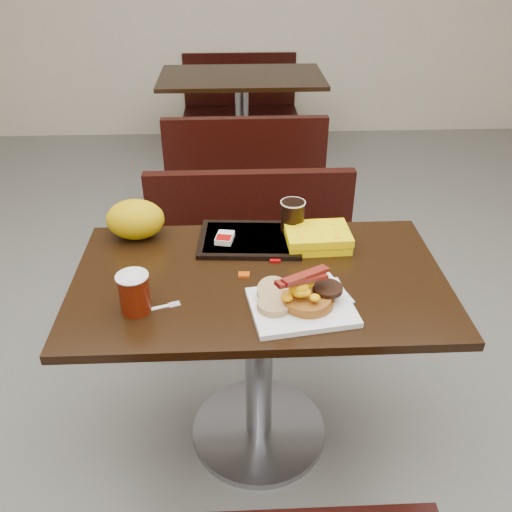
{
  "coord_description": "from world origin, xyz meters",
  "views": [
    {
      "loc": [
        -0.08,
        -1.43,
        1.74
      ],
      "look_at": [
        -0.01,
        0.01,
        0.82
      ],
      "focal_mm": 37.85,
      "sensor_mm": 36.0,
      "label": 1
    }
  ],
  "objects_px": {
    "bench_far_n": "(240,101)",
    "pancake_stack": "(308,299)",
    "clamshell": "(317,238)",
    "table_near": "(259,362)",
    "paper_bag": "(135,219)",
    "platter": "(302,307)",
    "tray": "(250,239)",
    "fork": "(155,308)",
    "knife": "(339,286)",
    "bench_near_n": "(252,261)",
    "table_far": "(242,125)",
    "hashbrown_sleeve_left": "(225,238)",
    "bench_far_s": "(245,162)",
    "coffee_cup_near": "(134,293)",
    "coffee_cup_far": "(292,216)"
  },
  "relations": [
    {
      "from": "bench_near_n",
      "to": "tray",
      "type": "height_order",
      "value": "tray"
    },
    {
      "from": "knife",
      "to": "clamshell",
      "type": "distance_m",
      "value": 0.26
    },
    {
      "from": "coffee_cup_near",
      "to": "clamshell",
      "type": "distance_m",
      "value": 0.68
    },
    {
      "from": "bench_near_n",
      "to": "hashbrown_sleeve_left",
      "type": "bearing_deg",
      "value": -102.7
    },
    {
      "from": "knife",
      "to": "coffee_cup_far",
      "type": "bearing_deg",
      "value": -179.22
    },
    {
      "from": "bench_far_n",
      "to": "paper_bag",
      "type": "distance_m",
      "value": 3.09
    },
    {
      "from": "platter",
      "to": "clamshell",
      "type": "bearing_deg",
      "value": 66.47
    },
    {
      "from": "bench_near_n",
      "to": "paper_bag",
      "type": "bearing_deg",
      "value": -135.17
    },
    {
      "from": "table_near",
      "to": "paper_bag",
      "type": "relative_size",
      "value": 5.81
    },
    {
      "from": "table_far",
      "to": "clamshell",
      "type": "bearing_deg",
      "value": -84.95
    },
    {
      "from": "coffee_cup_far",
      "to": "clamshell",
      "type": "xyz_separation_m",
      "value": [
        0.08,
        -0.08,
        -0.04
      ]
    },
    {
      "from": "bench_far_s",
      "to": "table_far",
      "type": "bearing_deg",
      "value": 90.0
    },
    {
      "from": "tray",
      "to": "hashbrown_sleeve_left",
      "type": "xyz_separation_m",
      "value": [
        -0.09,
        -0.02,
        0.02
      ]
    },
    {
      "from": "bench_far_s",
      "to": "pancake_stack",
      "type": "height_order",
      "value": "pancake_stack"
    },
    {
      "from": "table_far",
      "to": "pancake_stack",
      "type": "relative_size",
      "value": 7.85
    },
    {
      "from": "table_far",
      "to": "paper_bag",
      "type": "xyz_separation_m",
      "value": [
        -0.43,
        -2.33,
        0.45
      ]
    },
    {
      "from": "bench_far_s",
      "to": "bench_far_n",
      "type": "distance_m",
      "value": 1.4
    },
    {
      "from": "platter",
      "to": "paper_bag",
      "type": "xyz_separation_m",
      "value": [
        -0.54,
        0.45,
        0.06
      ]
    },
    {
      "from": "clamshell",
      "to": "bench_far_s",
      "type": "bearing_deg",
      "value": 94.69
    },
    {
      "from": "bench_near_n",
      "to": "bench_far_s",
      "type": "xyz_separation_m",
      "value": [
        0.0,
        1.2,
        0.0
      ]
    },
    {
      "from": "coffee_cup_far",
      "to": "hashbrown_sleeve_left",
      "type": "bearing_deg",
      "value": -165.91
    },
    {
      "from": "bench_near_n",
      "to": "paper_bag",
      "type": "relative_size",
      "value": 4.84
    },
    {
      "from": "bench_far_n",
      "to": "pancake_stack",
      "type": "relative_size",
      "value": 6.54
    },
    {
      "from": "bench_far_n",
      "to": "tray",
      "type": "height_order",
      "value": "tray"
    },
    {
      "from": "table_far",
      "to": "coffee_cup_near",
      "type": "height_order",
      "value": "coffee_cup_near"
    },
    {
      "from": "table_far",
      "to": "platter",
      "type": "height_order",
      "value": "platter"
    },
    {
      "from": "hashbrown_sleeve_left",
      "to": "pancake_stack",
      "type": "bearing_deg",
      "value": -45.1
    },
    {
      "from": "pancake_stack",
      "to": "tray",
      "type": "bearing_deg",
      "value": 111.64
    },
    {
      "from": "fork",
      "to": "hashbrown_sleeve_left",
      "type": "xyz_separation_m",
      "value": [
        0.21,
        0.36,
        0.03
      ]
    },
    {
      "from": "bench_far_s",
      "to": "coffee_cup_near",
      "type": "relative_size",
      "value": 8.1
    },
    {
      "from": "bench_near_n",
      "to": "bench_far_n",
      "type": "relative_size",
      "value": 1.0
    },
    {
      "from": "hashbrown_sleeve_left",
      "to": "platter",
      "type": "bearing_deg",
      "value": -47.49
    },
    {
      "from": "bench_far_n",
      "to": "hashbrown_sleeve_left",
      "type": "height_order",
      "value": "hashbrown_sleeve_left"
    },
    {
      "from": "platter",
      "to": "paper_bag",
      "type": "bearing_deg",
      "value": 131.68
    },
    {
      "from": "bench_far_s",
      "to": "pancake_stack",
      "type": "bearing_deg",
      "value": -86.29
    },
    {
      "from": "table_near",
      "to": "bench_far_n",
      "type": "xyz_separation_m",
      "value": [
        0.0,
        3.3,
        -0.02
      ]
    },
    {
      "from": "knife",
      "to": "paper_bag",
      "type": "bearing_deg",
      "value": -134.9
    },
    {
      "from": "paper_bag",
      "to": "hashbrown_sleeve_left",
      "type": "bearing_deg",
      "value": -12.29
    },
    {
      "from": "table_near",
      "to": "bench_far_s",
      "type": "bearing_deg",
      "value": 90.0
    },
    {
      "from": "bench_far_s",
      "to": "knife",
      "type": "xyz_separation_m",
      "value": [
        0.25,
        -1.97,
        0.39
      ]
    },
    {
      "from": "bench_far_s",
      "to": "pancake_stack",
      "type": "xyz_separation_m",
      "value": [
        0.13,
        -2.07,
        0.42
      ]
    },
    {
      "from": "coffee_cup_far",
      "to": "paper_bag",
      "type": "height_order",
      "value": "paper_bag"
    },
    {
      "from": "table_near",
      "to": "bench_far_n",
      "type": "distance_m",
      "value": 3.3
    },
    {
      "from": "tray",
      "to": "clamshell",
      "type": "bearing_deg",
      "value": -5.07
    },
    {
      "from": "bench_far_n",
      "to": "clamshell",
      "type": "height_order",
      "value": "clamshell"
    },
    {
      "from": "table_far",
      "to": "platter",
      "type": "relative_size",
      "value": 4.03
    },
    {
      "from": "fork",
      "to": "knife",
      "type": "distance_m",
      "value": 0.57
    },
    {
      "from": "bench_near_n",
      "to": "bench_far_s",
      "type": "bearing_deg",
      "value": 90.0
    },
    {
      "from": "knife",
      "to": "hashbrown_sleeve_left",
      "type": "distance_m",
      "value": 0.45
    },
    {
      "from": "table_far",
      "to": "table_near",
      "type": "bearing_deg",
      "value": -90.0
    }
  ]
}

